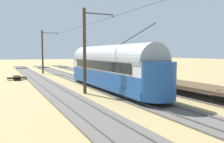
% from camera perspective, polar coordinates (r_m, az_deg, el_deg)
% --- Properties ---
extents(ground_plane, '(220.00, 220.00, 0.00)m').
position_cam_1_polar(ground_plane, '(27.05, -5.60, -2.97)').
color(ground_plane, '#9E8956').
extents(track_streetcar_siding, '(2.80, 80.00, 0.18)m').
position_cam_1_polar(track_streetcar_siding, '(29.36, 3.07, -2.25)').
color(track_streetcar_siding, '#56514C').
rests_on(track_streetcar_siding, ground).
extents(track_adjacent_siding, '(2.80, 80.00, 0.18)m').
position_cam_1_polar(track_adjacent_siding, '(27.33, -5.83, -2.78)').
color(track_adjacent_siding, '#56514C').
rests_on(track_adjacent_siding, ground).
extents(track_third_siding, '(2.80, 80.00, 0.18)m').
position_cam_1_polar(track_third_siding, '(26.06, -15.88, -3.29)').
color(track_third_siding, '#56514C').
rests_on(track_third_siding, ground).
extents(vintage_streetcar, '(2.65, 17.17, 5.43)m').
position_cam_1_polar(vintage_streetcar, '(21.82, -0.58, 1.20)').
color(vintage_streetcar, '#1E4C93').
rests_on(vintage_streetcar, ground).
extents(flatcar_adjacent, '(2.80, 13.61, 1.60)m').
position_cam_1_polar(flatcar_adjacent, '(21.18, 16.45, -2.90)').
color(flatcar_adjacent, brown).
rests_on(flatcar_adjacent, ground).
extents(catenary_pole_foreground, '(2.95, 0.28, 7.42)m').
position_cam_1_polar(catenary_pole_foreground, '(41.17, -16.81, 4.87)').
color(catenary_pole_foreground, '#423323').
rests_on(catenary_pole_foreground, ground).
extents(catenary_pole_mid_near, '(2.95, 0.28, 7.42)m').
position_cam_1_polar(catenary_pole_mid_near, '(20.18, -6.64, 5.49)').
color(catenary_pole_mid_near, '#423323').
rests_on(catenary_pole_mid_near, ground).
extents(spare_tie_stack, '(2.40, 2.40, 0.54)m').
position_cam_1_polar(spare_tie_stack, '(32.97, -22.60, -1.46)').
color(spare_tie_stack, '#2D2316').
rests_on(spare_tie_stack, ground).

